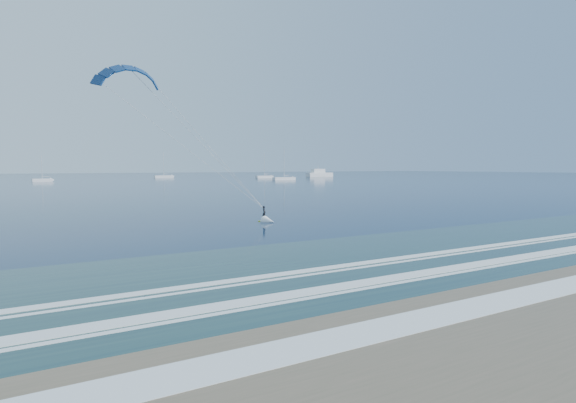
% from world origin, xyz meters
% --- Properties ---
extents(ground, '(900.00, 900.00, 0.00)m').
position_xyz_m(ground, '(0.00, 0.00, 0.00)').
color(ground, '#072543').
rests_on(ground, ground).
extents(kitesurfer_rig, '(19.34, 3.82, 15.69)m').
position_xyz_m(kitesurfer_rig, '(-5.06, 32.41, 8.11)').
color(kitesurfer_rig, '#D1E61B').
rests_on(kitesurfer_rig, ground).
extents(motor_yacht, '(15.94, 4.25, 6.46)m').
position_xyz_m(motor_yacht, '(146.26, 217.72, 1.74)').
color(motor_yacht, white).
rests_on(motor_yacht, ground).
extents(sailboat_3, '(6.97, 2.40, 9.92)m').
position_xyz_m(sailboat_3, '(2.70, 199.45, 0.67)').
color(sailboat_3, white).
rests_on(sailboat_3, ground).
extents(sailboat_4, '(9.83, 2.40, 13.21)m').
position_xyz_m(sailboat_4, '(64.60, 240.77, 0.69)').
color(sailboat_4, white).
rests_on(sailboat_4, ground).
extents(sailboat_5, '(9.17, 2.40, 12.45)m').
position_xyz_m(sailboat_5, '(103.88, 205.97, 0.69)').
color(sailboat_5, white).
rests_on(sailboat_5, ground).
extents(sailboat_6, '(10.35, 2.40, 13.80)m').
position_xyz_m(sailboat_6, '(93.00, 170.89, 0.69)').
color(sailboat_6, white).
rests_on(sailboat_6, ground).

